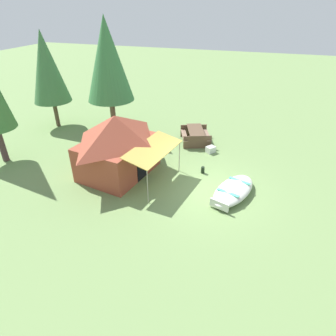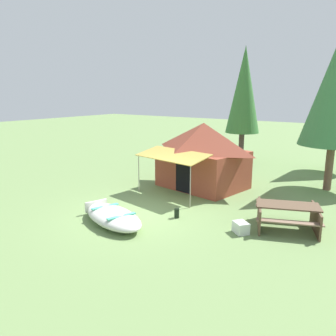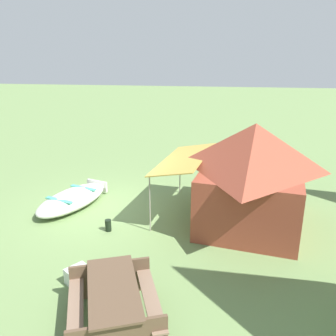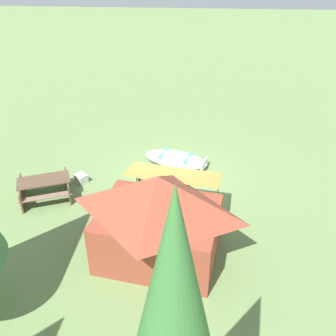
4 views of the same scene
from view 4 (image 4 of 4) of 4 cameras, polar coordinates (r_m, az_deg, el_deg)
name	(u,v)px [view 4 (image 4 of 4)]	position (r m, az deg, el deg)	size (l,w,h in m)	color
ground_plane	(173,179)	(15.21, 0.67, -1.70)	(80.00, 80.00, 0.00)	#6B894F
beached_rowboat	(176,159)	(16.10, 1.18, 1.33)	(2.98, 2.03, 0.46)	silver
canvas_cabin_tent	(158,216)	(11.02, -1.44, -7.12)	(4.05, 4.44, 2.81)	#96412D
picnic_table	(45,186)	(14.64, -17.76, -2.58)	(2.26, 2.10, 0.77)	brown
cooler_box	(81,178)	(15.34, -12.70, -1.51)	(0.45, 0.36, 0.34)	silver
fuel_can	(138,180)	(14.93, -4.40, -1.79)	(0.17, 0.17, 0.32)	black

